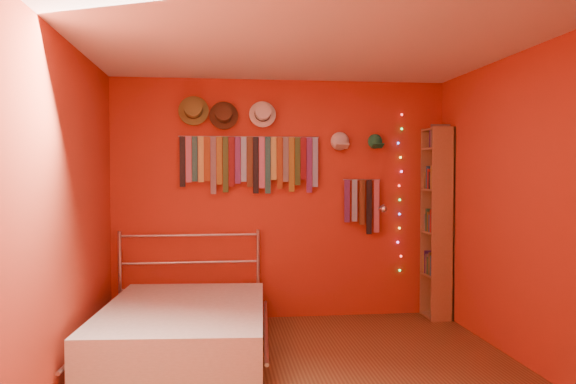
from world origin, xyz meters
name	(u,v)px	position (x,y,z in m)	size (l,w,h in m)	color
ground	(307,377)	(0.00, 0.00, 0.00)	(3.50, 3.50, 0.00)	brown
back_wall	(281,199)	(0.00, 1.75, 1.25)	(3.50, 0.02, 2.50)	#AB351B
right_wall	(529,209)	(1.75, 0.00, 1.25)	(0.02, 3.50, 2.50)	#AB351B
left_wall	(62,212)	(-1.75, 0.00, 1.25)	(0.02, 3.50, 2.50)	#AB351B
ceiling	(307,41)	(0.00, 0.00, 2.50)	(3.50, 3.50, 0.02)	white
tie_rack	(250,161)	(-0.33, 1.69, 1.65)	(1.45, 0.03, 0.60)	#B3B3B8
small_tie_rack	(363,202)	(0.86, 1.69, 1.22)	(0.40, 0.03, 0.59)	#B3B3B8
fedora_olive	(193,109)	(-0.91, 1.65, 2.17)	(0.31, 0.17, 0.30)	olive
fedora_brown	(224,114)	(-0.60, 1.65, 2.12)	(0.29, 0.16, 0.29)	#442A18
fedora_white	(263,113)	(-0.20, 1.66, 2.14)	(0.28, 0.15, 0.27)	silver
cap_white	(340,141)	(0.61, 1.70, 1.86)	(0.19, 0.23, 0.19)	white
cap_green	(375,142)	(0.99, 1.70, 1.86)	(0.17, 0.21, 0.17)	#197149
fairy_lights	(400,193)	(1.28, 1.71, 1.31)	(0.06, 0.02, 1.70)	#FF3333
reading_lamp	(383,209)	(1.03, 1.51, 1.15)	(0.07, 0.30, 0.09)	#B3B3B8
bookshelf	(440,221)	(1.66, 1.53, 1.02)	(0.25, 0.34, 2.00)	olive
bed	(184,328)	(-0.95, 0.66, 0.22)	(1.57, 2.00, 0.94)	#B3B3B8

